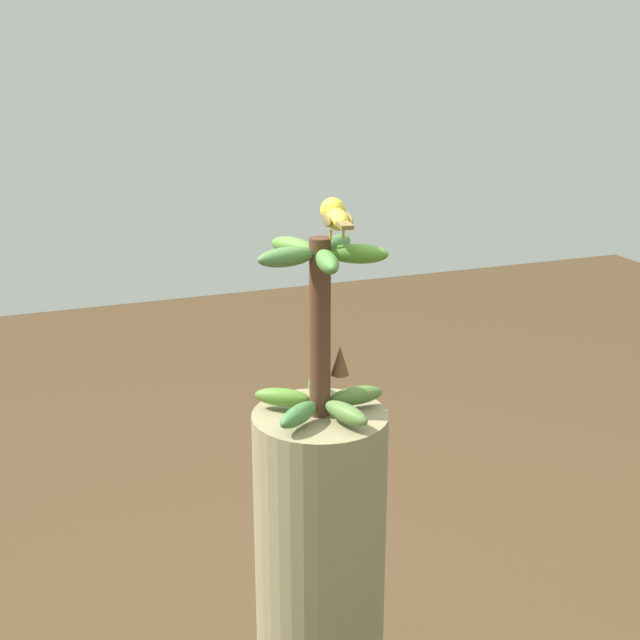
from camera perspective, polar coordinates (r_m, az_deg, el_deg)
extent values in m
cylinder|color=#847A56|center=(1.98, 0.00, -18.44)|extent=(0.27, 0.27, 0.92)
cylinder|color=#4C2D1E|center=(1.68, 0.00, -0.58)|extent=(0.04, 0.04, 0.36)
ellipsoid|color=#3F762D|center=(1.80, -0.18, -4.33)|extent=(0.12, 0.07, 0.04)
ellipsoid|color=#4C7C29|center=(1.75, -2.47, -5.06)|extent=(0.10, 0.12, 0.04)
ellipsoid|color=#3E6D37|center=(1.67, -1.41, -6.19)|extent=(0.10, 0.11, 0.04)
ellipsoid|color=#4F7134|center=(1.68, 1.72, -6.10)|extent=(0.12, 0.07, 0.04)
ellipsoid|color=#4D7130|center=(1.76, 2.35, -4.92)|extent=(0.04, 0.12, 0.04)
ellipsoid|color=#457A33|center=(1.57, 0.47, 3.82)|extent=(0.12, 0.06, 0.04)
ellipsoid|color=#4A7F27|center=(1.63, 2.47, 4.34)|extent=(0.09, 0.12, 0.04)
ellipsoid|color=#3D7136|center=(1.70, 1.02, 4.92)|extent=(0.11, 0.11, 0.04)
ellipsoid|color=#4D7F2F|center=(1.69, -1.75, 4.80)|extent=(0.12, 0.08, 0.04)
ellipsoid|color=#436F35|center=(1.61, -2.22, 4.13)|extent=(0.05, 0.12, 0.04)
cone|color=brown|center=(1.72, 1.26, -2.60)|extent=(0.04, 0.04, 0.06)
cylinder|color=#C68933|center=(1.62, 1.54, 5.63)|extent=(0.00, 0.01, 0.02)
cylinder|color=#C68933|center=(1.62, 0.69, 5.59)|extent=(0.00, 0.00, 0.02)
ellipsoid|color=gold|center=(1.61, 1.12, 6.58)|extent=(0.09, 0.05, 0.04)
ellipsoid|color=brown|center=(1.62, 1.87, 6.58)|extent=(0.07, 0.02, 0.02)
ellipsoid|color=brown|center=(1.61, 0.44, 6.53)|extent=(0.07, 0.02, 0.02)
cube|color=brown|center=(1.55, 1.63, 6.20)|extent=(0.05, 0.03, 0.01)
sphere|color=gold|center=(1.65, 0.84, 7.17)|extent=(0.05, 0.05, 0.05)
sphere|color=black|center=(1.65, 0.17, 7.31)|extent=(0.01, 0.01, 0.01)
cone|color=orange|center=(1.68, 0.61, 7.37)|extent=(0.03, 0.02, 0.02)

